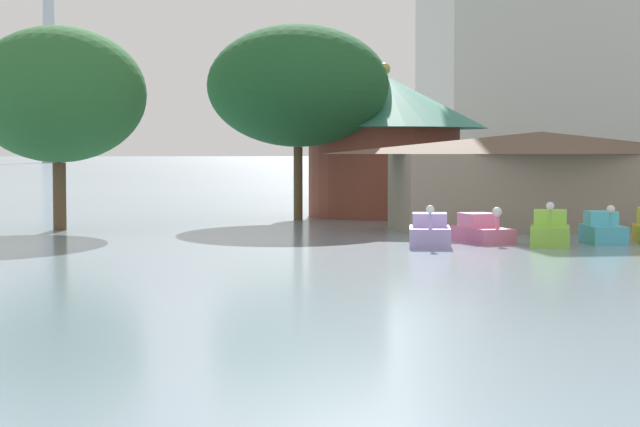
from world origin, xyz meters
TOP-DOWN VIEW (x-y plane):
  - pedal_boat_lavender at (6.43, 34.17)m, footprint 2.13×3.09m
  - pedal_boat_pink at (8.96, 35.81)m, footprint 2.05×3.21m
  - pedal_boat_lime at (11.16, 33.83)m, footprint 2.18×2.72m
  - pedal_boat_cyan at (13.62, 34.63)m, footprint 1.58×2.63m
  - boathouse at (13.84, 42.88)m, footprint 14.71×5.95m
  - green_roof_pavilion at (8.68, 54.96)m, footprint 11.73×11.73m
  - shoreline_tree_tall_left at (-8.55, 45.57)m, footprint 8.16×8.16m
  - shoreline_tree_mid at (3.42, 51.90)m, footprint 9.69×9.69m
  - background_building_block at (30.44, 76.91)m, footprint 27.86×12.77m

SIDE VIEW (x-z plane):
  - pedal_boat_pink at x=8.96m, z-range -0.27..1.21m
  - pedal_boat_lavender at x=6.43m, z-range -0.30..1.34m
  - pedal_boat_cyan at x=13.62m, z-range -0.27..1.31m
  - pedal_boat_lime at x=11.16m, z-range -0.31..1.44m
  - boathouse at x=13.84m, z-range 0.09..4.70m
  - green_roof_pavilion at x=8.68m, z-range 0.27..8.96m
  - shoreline_tree_tall_left at x=-8.55m, z-range 1.56..11.07m
  - shoreline_tree_mid at x=3.42m, z-range 1.95..12.40m
  - background_building_block at x=30.44m, z-range 0.02..28.12m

